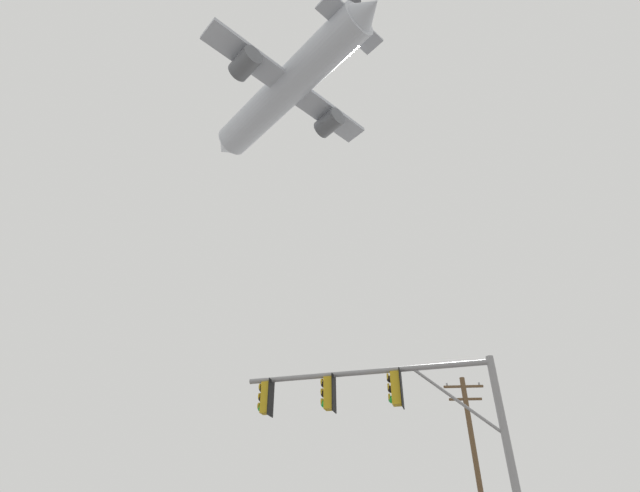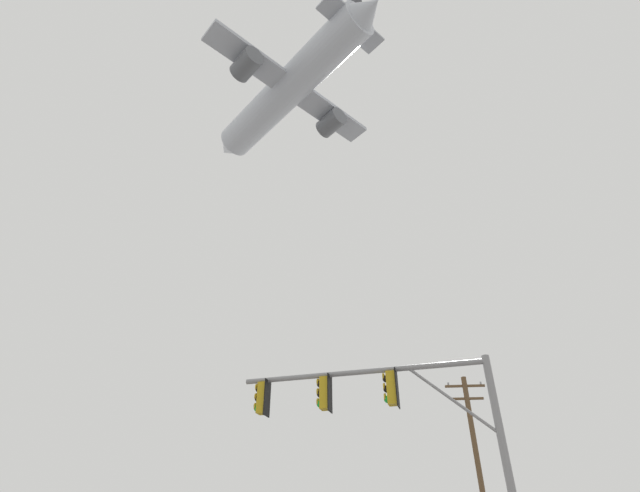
% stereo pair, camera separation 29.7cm
% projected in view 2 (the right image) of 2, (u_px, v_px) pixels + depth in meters
% --- Properties ---
extents(signal_pole_near, '(6.95, 1.57, 5.69)m').
position_uv_depth(signal_pole_near, '(384.00, 410.00, 12.40)').
color(signal_pole_near, gray).
rests_on(signal_pole_near, ground).
extents(utility_pole, '(2.20, 0.28, 9.22)m').
position_uv_depth(utility_pole, '(477.00, 460.00, 23.84)').
color(utility_pole, brown).
rests_on(utility_pole, ground).
extents(airplane, '(23.89, 22.90, 8.04)m').
position_uv_depth(airplane, '(289.00, 89.00, 55.21)').
color(airplane, '#B7BCC6').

